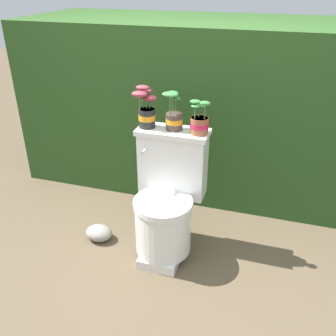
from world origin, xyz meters
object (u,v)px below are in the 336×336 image
(potted_plant_midleft, at_px, (174,116))
(potted_plant_middle, at_px, (199,122))
(potted_plant_left, at_px, (146,110))
(toilet, at_px, (167,202))
(garden_stone, at_px, (99,233))

(potted_plant_midleft, relative_size, potted_plant_middle, 1.14)
(potted_plant_left, height_order, potted_plant_midleft, potted_plant_left)
(potted_plant_left, relative_size, potted_plant_midleft, 1.08)
(potted_plant_middle, bearing_deg, potted_plant_left, 178.62)
(toilet, bearing_deg, potted_plant_left, 143.34)
(garden_stone, bearing_deg, toilet, 5.55)
(toilet, height_order, garden_stone, toilet)
(toilet, bearing_deg, garden_stone, -174.45)
(potted_plant_left, bearing_deg, toilet, -36.66)
(potted_plant_left, distance_m, potted_plant_middle, 0.33)
(garden_stone, bearing_deg, potted_plant_middle, 14.35)
(potted_plant_left, distance_m, garden_stone, 0.94)
(garden_stone, bearing_deg, potted_plant_left, 28.98)
(toilet, xyz_separation_m, potted_plant_midleft, (0.00, 0.14, 0.53))
(toilet, relative_size, potted_plant_left, 3.17)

